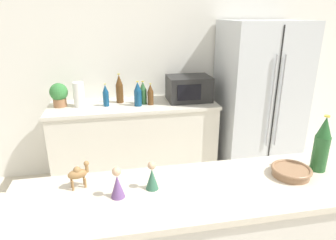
{
  "coord_description": "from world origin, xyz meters",
  "views": [
    {
      "loc": [
        -0.5,
        -0.8,
        1.88
      ],
      "look_at": [
        -0.06,
        1.44,
        1.06
      ],
      "focal_mm": 32.0,
      "sensor_mm": 36.0,
      "label": 1
    }
  ],
  "objects_px": {
    "back_bottle_3": "(106,95)",
    "camel_figurine": "(78,173)",
    "back_bottle_4": "(143,93)",
    "wise_man_figurine_crimson": "(152,177)",
    "refrigerator": "(258,101)",
    "microwave": "(189,88)",
    "fruit_bowl": "(291,171)",
    "back_bottle_2": "(119,89)",
    "wise_man_figurine_blue": "(117,184)",
    "back_bottle_0": "(138,94)",
    "potted_plant": "(59,94)",
    "paper_towel_roll": "(79,94)",
    "wine_bottle": "(322,145)",
    "back_bottle_1": "(150,95)"
  },
  "relations": [
    {
      "from": "back_bottle_3",
      "to": "camel_figurine",
      "type": "xyz_separation_m",
      "value": [
        -0.14,
        -1.73,
        0.04
      ]
    },
    {
      "from": "back_bottle_4",
      "to": "wise_man_figurine_crimson",
      "type": "height_order",
      "value": "back_bottle_4"
    },
    {
      "from": "wise_man_figurine_crimson",
      "to": "refrigerator",
      "type": "bearing_deg",
      "value": 49.39
    },
    {
      "from": "microwave",
      "to": "wise_man_figurine_crimson",
      "type": "bearing_deg",
      "value": -110.33
    },
    {
      "from": "camel_figurine",
      "to": "wise_man_figurine_crimson",
      "type": "height_order",
      "value": "wise_man_figurine_crimson"
    },
    {
      "from": "refrigerator",
      "to": "fruit_bowl",
      "type": "relative_size",
      "value": 8.09
    },
    {
      "from": "back_bottle_2",
      "to": "wise_man_figurine_blue",
      "type": "relative_size",
      "value": 1.95
    },
    {
      "from": "back_bottle_3",
      "to": "back_bottle_4",
      "type": "bearing_deg",
      "value": 1.74
    },
    {
      "from": "back_bottle_2",
      "to": "wise_man_figurine_crimson",
      "type": "bearing_deg",
      "value": -87.35
    },
    {
      "from": "wise_man_figurine_crimson",
      "to": "wise_man_figurine_blue",
      "type": "bearing_deg",
      "value": -166.88
    },
    {
      "from": "back_bottle_0",
      "to": "wise_man_figurine_crimson",
      "type": "relative_size",
      "value": 1.7
    },
    {
      "from": "potted_plant",
      "to": "back_bottle_4",
      "type": "distance_m",
      "value": 0.89
    },
    {
      "from": "potted_plant",
      "to": "paper_towel_roll",
      "type": "bearing_deg",
      "value": -10.08
    },
    {
      "from": "potted_plant",
      "to": "wise_man_figurine_crimson",
      "type": "relative_size",
      "value": 1.61
    },
    {
      "from": "microwave",
      "to": "back_bottle_4",
      "type": "relative_size",
      "value": 1.89
    },
    {
      "from": "refrigerator",
      "to": "back_bottle_0",
      "type": "bearing_deg",
      "value": -179.66
    },
    {
      "from": "camel_figurine",
      "to": "fruit_bowl",
      "type": "bearing_deg",
      "value": -5.23
    },
    {
      "from": "back_bottle_3",
      "to": "wine_bottle",
      "type": "bearing_deg",
      "value": -55.72
    },
    {
      "from": "refrigerator",
      "to": "potted_plant",
      "type": "bearing_deg",
      "value": 176.87
    },
    {
      "from": "microwave",
      "to": "back_bottle_1",
      "type": "height_order",
      "value": "microwave"
    },
    {
      "from": "refrigerator",
      "to": "camel_figurine",
      "type": "relative_size",
      "value": 12.49
    },
    {
      "from": "potted_plant",
      "to": "back_bottle_4",
      "type": "bearing_deg",
      "value": -3.94
    },
    {
      "from": "back_bottle_2",
      "to": "wise_man_figurine_crimson",
      "type": "xyz_separation_m",
      "value": [
        0.09,
        -1.92,
        -0.01
      ]
    },
    {
      "from": "potted_plant",
      "to": "wine_bottle",
      "type": "xyz_separation_m",
      "value": [
        1.72,
        -1.88,
        0.1
      ]
    },
    {
      "from": "refrigerator",
      "to": "wise_man_figurine_blue",
      "type": "relative_size",
      "value": 10.84
    },
    {
      "from": "wise_man_figurine_crimson",
      "to": "back_bottle_4",
      "type": "bearing_deg",
      "value": 84.95
    },
    {
      "from": "back_bottle_0",
      "to": "back_bottle_3",
      "type": "relative_size",
      "value": 1.1
    },
    {
      "from": "microwave",
      "to": "back_bottle_3",
      "type": "relative_size",
      "value": 1.96
    },
    {
      "from": "paper_towel_roll",
      "to": "back_bottle_3",
      "type": "height_order",
      "value": "paper_towel_roll"
    },
    {
      "from": "back_bottle_4",
      "to": "camel_figurine",
      "type": "bearing_deg",
      "value": -107.15
    },
    {
      "from": "back_bottle_0",
      "to": "back_bottle_4",
      "type": "bearing_deg",
      "value": 47.68
    },
    {
      "from": "back_bottle_4",
      "to": "back_bottle_1",
      "type": "bearing_deg",
      "value": -33.32
    },
    {
      "from": "wine_bottle",
      "to": "wise_man_figurine_crimson",
      "type": "bearing_deg",
      "value": -179.23
    },
    {
      "from": "paper_towel_roll",
      "to": "back_bottle_2",
      "type": "bearing_deg",
      "value": 8.98
    },
    {
      "from": "microwave",
      "to": "fruit_bowl",
      "type": "height_order",
      "value": "microwave"
    },
    {
      "from": "microwave",
      "to": "wine_bottle",
      "type": "xyz_separation_m",
      "value": [
        0.3,
        -1.85,
        0.1
      ]
    },
    {
      "from": "wise_man_figurine_crimson",
      "to": "potted_plant",
      "type": "bearing_deg",
      "value": 111.05
    },
    {
      "from": "potted_plant",
      "to": "back_bottle_4",
      "type": "xyz_separation_m",
      "value": [
        0.89,
        -0.06,
        -0.02
      ]
    },
    {
      "from": "refrigerator",
      "to": "back_bottle_4",
      "type": "relative_size",
      "value": 7.12
    },
    {
      "from": "fruit_bowl",
      "to": "back_bottle_2",
      "type": "bearing_deg",
      "value": 114.42
    },
    {
      "from": "back_bottle_1",
      "to": "back_bottle_3",
      "type": "distance_m",
      "value": 0.48
    },
    {
      "from": "back_bottle_1",
      "to": "wise_man_figurine_blue",
      "type": "height_order",
      "value": "wise_man_figurine_blue"
    },
    {
      "from": "refrigerator",
      "to": "wise_man_figurine_crimson",
      "type": "bearing_deg",
      "value": -130.61
    },
    {
      "from": "microwave",
      "to": "wine_bottle",
      "type": "height_order",
      "value": "wine_bottle"
    },
    {
      "from": "potted_plant",
      "to": "back_bottle_3",
      "type": "bearing_deg",
      "value": -8.58
    },
    {
      "from": "back_bottle_1",
      "to": "wine_bottle",
      "type": "height_order",
      "value": "wine_bottle"
    },
    {
      "from": "back_bottle_0",
      "to": "wise_man_figurine_blue",
      "type": "distance_m",
      "value": 1.82
    },
    {
      "from": "wise_man_figurine_blue",
      "to": "microwave",
      "type": "bearing_deg",
      "value": 65.45
    },
    {
      "from": "paper_towel_roll",
      "to": "back_bottle_4",
      "type": "bearing_deg",
      "value": -2.05
    },
    {
      "from": "paper_towel_roll",
      "to": "camel_figurine",
      "type": "xyz_separation_m",
      "value": [
        0.14,
        -1.77,
        0.03
      ]
    }
  ]
}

